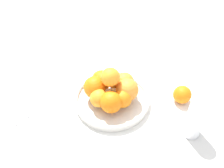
# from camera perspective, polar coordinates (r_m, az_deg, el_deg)

# --- Properties ---
(ground_plane) EXTENTS (4.00, 4.00, 0.00)m
(ground_plane) POSITION_cam_1_polar(r_m,az_deg,el_deg) (0.82, 0.00, -4.58)
(ground_plane) COLOR white
(fruit_bowl) EXTENTS (0.28, 0.28, 0.03)m
(fruit_bowl) POSITION_cam_1_polar(r_m,az_deg,el_deg) (0.81, 0.00, -3.89)
(fruit_bowl) COLOR silver
(fruit_bowl) RESTS_ON ground_plane
(orange_pile) EXTENTS (0.18, 0.19, 0.13)m
(orange_pile) POSITION_cam_1_polar(r_m,az_deg,el_deg) (0.77, -0.16, -1.09)
(orange_pile) COLOR orange
(orange_pile) RESTS_ON fruit_bowl
(stray_orange) EXTENTS (0.07, 0.07, 0.07)m
(stray_orange) POSITION_cam_1_polar(r_m,az_deg,el_deg) (0.84, 17.86, -2.65)
(stray_orange) COLOR orange
(stray_orange) RESTS_ON ground_plane
(drinking_glass) EXTENTS (0.06, 0.06, 0.12)m
(drinking_glass) POSITION_cam_1_polar(r_m,az_deg,el_deg) (0.74, 20.83, -8.93)
(drinking_glass) COLOR white
(drinking_glass) RESTS_ON ground_plane
(napkin_folded) EXTENTS (0.15, 0.15, 0.01)m
(napkin_folded) POSITION_cam_1_polar(r_m,az_deg,el_deg) (0.87, -22.32, -5.26)
(napkin_folded) COLOR white
(napkin_folded) RESTS_ON ground_plane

